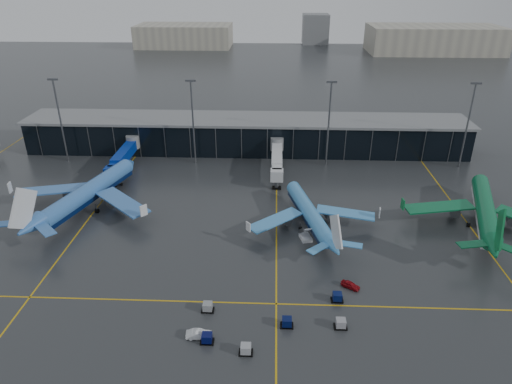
{
  "coord_description": "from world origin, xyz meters",
  "views": [
    {
      "loc": [
        9.04,
        -79.36,
        53.95
      ],
      "look_at": [
        5.0,
        18.0,
        6.0
      ],
      "focal_mm": 32.0,
      "sensor_mm": 36.0,
      "label": 1
    }
  ],
  "objects_px": {
    "mobile_airstair": "(306,236)",
    "service_van_white": "(199,334)",
    "airliner_klm_near": "(310,204)",
    "airliner_arkefly": "(88,182)",
    "baggage_carts": "(272,323)",
    "airliner_aer_lingus": "(487,199)",
    "service_van_red": "(350,285)"
  },
  "relations": [
    {
      "from": "service_van_white",
      "to": "airliner_klm_near",
      "type": "bearing_deg",
      "value": -31.49
    },
    {
      "from": "airliner_arkefly",
      "to": "airliner_aer_lingus",
      "type": "relative_size",
      "value": 1.05
    },
    {
      "from": "service_van_red",
      "to": "service_van_white",
      "type": "distance_m",
      "value": 29.89
    },
    {
      "from": "airliner_aer_lingus",
      "to": "service_van_red",
      "type": "distance_m",
      "value": 42.63
    },
    {
      "from": "airliner_arkefly",
      "to": "service_van_white",
      "type": "relative_size",
      "value": 10.62
    },
    {
      "from": "airliner_klm_near",
      "to": "baggage_carts",
      "type": "xyz_separation_m",
      "value": [
        -8.18,
        -33.74,
        -4.8
      ]
    },
    {
      "from": "airliner_arkefly",
      "to": "service_van_red",
      "type": "distance_m",
      "value": 67.55
    },
    {
      "from": "mobile_airstair",
      "to": "service_van_red",
      "type": "xyz_separation_m",
      "value": [
        7.43,
        -16.75,
        -0.15
      ]
    },
    {
      "from": "baggage_carts",
      "to": "service_van_red",
      "type": "relative_size",
      "value": 6.93
    },
    {
      "from": "baggage_carts",
      "to": "mobile_airstair",
      "type": "distance_m",
      "value": 28.54
    },
    {
      "from": "airliner_arkefly",
      "to": "mobile_airstair",
      "type": "xyz_separation_m",
      "value": [
        52.82,
        -13.12,
        -6.14
      ]
    },
    {
      "from": "airliner_arkefly",
      "to": "service_van_white",
      "type": "height_order",
      "value": "airliner_arkefly"
    },
    {
      "from": "mobile_airstair",
      "to": "service_van_red",
      "type": "distance_m",
      "value": 18.32
    },
    {
      "from": "airliner_aer_lingus",
      "to": "service_van_white",
      "type": "relative_size",
      "value": 10.14
    },
    {
      "from": "airliner_arkefly",
      "to": "mobile_airstair",
      "type": "distance_m",
      "value": 54.77
    },
    {
      "from": "airliner_arkefly",
      "to": "baggage_carts",
      "type": "relative_size",
      "value": 1.79
    },
    {
      "from": "mobile_airstair",
      "to": "airliner_arkefly",
      "type": "bearing_deg",
      "value": 150.59
    },
    {
      "from": "airliner_aer_lingus",
      "to": "mobile_airstair",
      "type": "relative_size",
      "value": 11.69
    },
    {
      "from": "mobile_airstair",
      "to": "service_van_white",
      "type": "xyz_separation_m",
      "value": [
        -18.97,
        -30.75,
        -0.07
      ]
    },
    {
      "from": "airliner_arkefly",
      "to": "airliner_aer_lingus",
      "type": "distance_m",
      "value": 94.45
    },
    {
      "from": "baggage_carts",
      "to": "airliner_klm_near",
      "type": "bearing_deg",
      "value": 76.38
    },
    {
      "from": "airliner_klm_near",
      "to": "service_van_white",
      "type": "distance_m",
      "value": 42.22
    },
    {
      "from": "service_van_red",
      "to": "service_van_white",
      "type": "xyz_separation_m",
      "value": [
        -26.4,
        -14.0,
        0.08
      ]
    },
    {
      "from": "airliner_arkefly",
      "to": "airliner_aer_lingus",
      "type": "height_order",
      "value": "airliner_arkefly"
    },
    {
      "from": "airliner_aer_lingus",
      "to": "mobile_airstair",
      "type": "distance_m",
      "value": 42.69
    },
    {
      "from": "airliner_arkefly",
      "to": "mobile_airstair",
      "type": "relative_size",
      "value": 12.24
    },
    {
      "from": "service_van_white",
      "to": "service_van_red",
      "type": "bearing_deg",
      "value": -65.11
    },
    {
      "from": "airliner_klm_near",
      "to": "service_van_red",
      "type": "xyz_separation_m",
      "value": [
        6.43,
        -22.87,
        -4.95
      ]
    },
    {
      "from": "service_van_red",
      "to": "service_van_white",
      "type": "height_order",
      "value": "service_van_white"
    },
    {
      "from": "airliner_klm_near",
      "to": "service_van_red",
      "type": "bearing_deg",
      "value": -88.55
    },
    {
      "from": "airliner_klm_near",
      "to": "baggage_carts",
      "type": "height_order",
      "value": "airliner_klm_near"
    },
    {
      "from": "airliner_klm_near",
      "to": "baggage_carts",
      "type": "relative_size",
      "value": 1.44
    }
  ]
}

